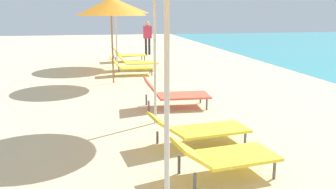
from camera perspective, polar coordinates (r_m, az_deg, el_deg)
The scene contains 9 objects.
lounger_fourth_shoreside at distance 4.63m, azimuth 8.61°, elevation -9.37°, with size 1.39×0.78×0.54m.
lounger_fifth_shoreside at distance 7.80m, azimuth 0.94°, elevation 0.20°, with size 1.43×0.75×0.66m.
lounger_fifth_inland at distance 5.67m, azimuth 4.71°, elevation -5.35°, with size 1.62×0.78×0.53m.
umbrella_sixth at distance 10.45m, azimuth -8.93°, elevation 13.45°, with size 1.97×1.97×2.45m.
lounger_sixth_shoreside at distance 11.84m, azimuth -5.83°, elevation 4.41°, with size 1.42×0.57×0.61m.
umbrella_farthest at distance 13.67m, azimuth -8.25°, elevation 13.55°, with size 2.45×2.45×2.52m.
lounger_farthest_shoreside at distance 15.09m, azimuth -6.31°, elevation 6.31°, with size 1.43×0.76×0.62m.
lounger_farthest_inland at distance 12.86m, azimuth -5.11°, elevation 5.20°, with size 1.50×0.72×0.65m.
person_walking_mid at distance 17.34m, azimuth -3.23°, elevation 9.34°, with size 0.39×0.28×1.56m.
Camera 1 is at (-1.15, 7.71, 2.04)m, focal length 38.87 mm.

